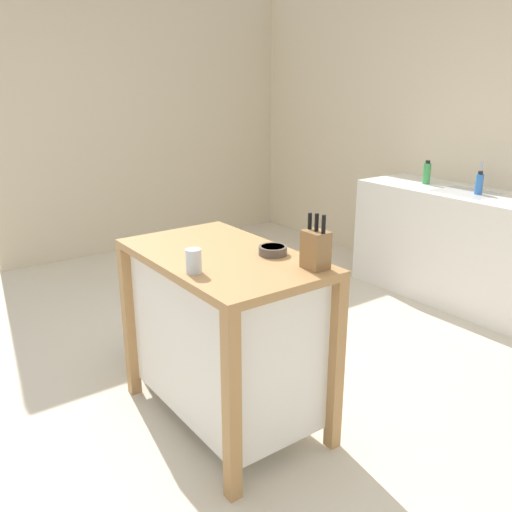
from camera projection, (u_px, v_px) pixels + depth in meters
ground_plane at (224, 387)px, 3.12m from camera, size 6.84×6.84×0.00m
wall_back at (502, 134)px, 4.17m from camera, size 5.84×0.10×2.60m
wall_left at (149, 120)px, 5.51m from camera, size 0.10×3.19×2.60m
kitchen_island at (224, 329)px, 2.70m from camera, size 1.07×0.64×0.91m
knife_block at (316, 249)px, 2.35m from camera, size 0.11×0.09×0.25m
bowl_stoneware_deep at (273, 250)px, 2.56m from camera, size 0.14×0.14×0.04m
drinking_cup at (194, 261)px, 2.30m from camera, size 0.07×0.07×0.11m
trash_bin at (154, 314)px, 3.34m from camera, size 0.36×0.28×0.63m
sink_counter at (461, 247)px, 4.24m from camera, size 1.72×0.60×0.88m
sink_faucet at (480, 176)px, 4.15m from camera, size 0.02×0.02×0.22m
bottle_hand_soap at (479, 184)px, 4.00m from camera, size 0.06×0.06×0.17m
bottle_spray_cleaner at (427, 173)px, 4.40m from camera, size 0.06×0.06×0.19m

